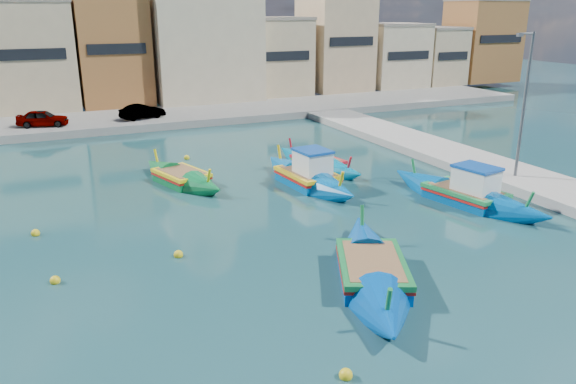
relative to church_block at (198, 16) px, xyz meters
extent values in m
plane|color=#174544|center=(-10.00, -40.00, -8.41)|extent=(160.00, 160.00, 0.00)
cube|color=gray|center=(-10.00, -8.00, -8.11)|extent=(80.00, 8.00, 0.60)
cube|color=tan|center=(-15.74, -0.28, -3.31)|extent=(7.88, 7.44, 8.99)
cube|color=gray|center=(-15.74, -0.28, 1.33)|extent=(8.04, 7.59, 0.30)
cube|color=black|center=(-15.74, -4.05, -2.86)|extent=(6.30, 0.10, 0.90)
cube|color=#A36633|center=(-8.46, -0.93, -3.09)|extent=(6.17, 6.13, 9.43)
cube|color=black|center=(-8.46, -4.05, -2.62)|extent=(4.93, 0.10, 0.90)
cube|color=tan|center=(-0.95, -0.15, -4.78)|extent=(7.31, 7.69, 6.05)
cube|color=gray|center=(-0.95, -0.15, -1.60)|extent=(7.46, 7.85, 0.30)
cube|color=black|center=(-0.95, -4.05, -4.48)|extent=(5.85, 0.10, 0.90)
cube|color=tan|center=(7.02, -0.35, -4.10)|extent=(7.54, 7.30, 7.41)
cube|color=gray|center=(7.02, -0.35, -0.25)|extent=(7.69, 7.45, 0.30)
cube|color=black|center=(7.02, -4.05, -3.73)|extent=(6.03, 0.10, 0.90)
cube|color=tan|center=(14.93, -0.51, -2.99)|extent=(6.36, 6.97, 9.63)
cube|color=black|center=(14.93, -4.05, -2.51)|extent=(5.09, 0.10, 0.90)
cube|color=beige|center=(22.15, -0.65, -4.48)|extent=(6.63, 6.70, 6.65)
cube|color=gray|center=(22.15, -0.65, -1.01)|extent=(6.76, 6.83, 0.30)
cube|color=black|center=(22.15, -4.05, -4.15)|extent=(5.30, 0.10, 0.90)
cube|color=tan|center=(28.26, -0.25, -4.71)|extent=(5.08, 7.51, 6.20)
cube|color=gray|center=(28.26, -0.25, -1.45)|extent=(5.18, 7.66, 0.30)
cube|color=black|center=(28.26, -4.05, -4.40)|extent=(4.06, 0.10, 0.90)
cube|color=#A36633|center=(35.15, -1.00, -3.14)|extent=(7.79, 6.00, 9.33)
cube|color=gray|center=(35.15, -1.00, 1.67)|extent=(7.95, 6.12, 0.30)
cube|color=black|center=(35.15, -4.05, -2.68)|extent=(6.23, 0.10, 0.90)
cube|color=beige|center=(0.00, 0.00, -1.81)|extent=(10.00, 10.00, 12.00)
cylinder|color=#595B60|center=(7.50, -34.00, -4.41)|extent=(0.16, 0.16, 8.00)
cylinder|color=#595B60|center=(7.10, -34.00, -0.51)|extent=(1.00, 0.10, 0.10)
cube|color=#595B60|center=(6.60, -34.00, -0.56)|extent=(0.35, 0.15, 0.18)
imported|color=#4C1919|center=(-15.15, -9.50, -7.18)|extent=(3.92, 2.36, 1.25)
imported|color=#4C1919|center=(-7.71, -9.50, -7.22)|extent=(3.79, 2.19, 1.18)
cube|color=#00549D|center=(2.98, -35.22, -8.20)|extent=(2.71, 3.99, 1.03)
cone|color=#00549D|center=(2.40, -32.24, -8.15)|extent=(2.66, 3.69, 2.63)
cone|color=#00549D|center=(3.56, -38.20, -8.15)|extent=(2.66, 3.69, 2.63)
cube|color=#1B8B42|center=(2.98, -35.22, -7.77)|extent=(2.83, 4.20, 0.18)
cube|color=red|center=(2.98, -35.22, -7.96)|extent=(2.83, 4.08, 0.10)
cube|color=olive|center=(2.98, -35.22, -7.69)|extent=(2.35, 3.61, 0.06)
cylinder|color=#1B8B42|center=(2.35, -31.94, -7.48)|extent=(0.23, 0.50, 1.12)
cylinder|color=#1B8B42|center=(3.62, -38.49, -7.48)|extent=(0.23, 0.50, 1.12)
cube|color=white|center=(3.08, -35.74, -7.13)|extent=(1.77, 2.11, 1.13)
cube|color=#0F47A5|center=(3.08, -35.74, -6.50)|extent=(1.87, 2.25, 0.12)
cube|color=#005EAC|center=(-2.72, -29.36, -8.19)|extent=(2.43, 3.59, 1.07)
cone|color=#005EAC|center=(-2.96, -26.53, -8.14)|extent=(2.41, 3.36, 2.68)
cone|color=#005EAC|center=(-2.48, -32.18, -8.14)|extent=(2.41, 3.36, 2.68)
cube|color=yellow|center=(-2.72, -29.36, -7.74)|extent=(2.53, 3.79, 0.19)
cube|color=red|center=(-2.72, -29.36, -7.94)|extent=(2.54, 3.67, 0.11)
cube|color=olive|center=(-2.72, -29.36, -7.66)|extent=(2.08, 3.26, 0.06)
cylinder|color=yellow|center=(-2.98, -26.25, -7.44)|extent=(0.19, 0.52, 1.17)
cylinder|color=yellow|center=(-2.45, -32.46, -7.44)|extent=(0.19, 0.52, 1.17)
cube|color=white|center=(-2.67, -29.85, -7.07)|extent=(1.65, 1.86, 1.18)
cube|color=#0F47A5|center=(-2.67, -29.85, -6.41)|extent=(1.74, 2.00, 0.13)
cube|color=#00729C|center=(-0.69, -26.69, -8.22)|extent=(2.37, 3.32, 0.92)
cone|color=#00729C|center=(-1.16, -24.24, -8.18)|extent=(2.33, 3.10, 2.31)
cone|color=#00729C|center=(-0.21, -29.15, -8.18)|extent=(2.33, 3.10, 2.31)
cube|color=red|center=(-0.69, -26.69, -7.84)|extent=(2.48, 3.49, 0.16)
cube|color=#197F33|center=(-0.69, -26.69, -8.00)|extent=(2.47, 3.39, 0.09)
cube|color=olive|center=(-0.69, -26.69, -7.77)|extent=(2.05, 2.99, 0.05)
cylinder|color=red|center=(-1.21, -23.99, -7.58)|extent=(0.21, 0.45, 1.00)
cylinder|color=red|center=(-0.16, -29.39, -7.58)|extent=(0.21, 0.45, 1.00)
cube|color=#0A7337|center=(-8.84, -26.28, -8.21)|extent=(2.72, 3.39, 0.98)
cone|color=#0A7337|center=(-9.54, -23.94, -8.16)|extent=(2.66, 3.21, 2.41)
cone|color=#0A7337|center=(-8.15, -28.62, -8.16)|extent=(2.66, 3.21, 2.41)
cube|color=yellow|center=(-8.84, -26.28, -7.80)|extent=(2.84, 3.57, 0.18)
cube|color=red|center=(-8.84, -26.28, -7.98)|extent=(2.83, 3.47, 0.10)
cube|color=olive|center=(-8.84, -26.28, -7.72)|extent=(2.36, 3.05, 0.06)
cylinder|color=yellow|center=(-9.61, -23.70, -7.53)|extent=(0.26, 0.48, 1.06)
cylinder|color=yellow|center=(-8.08, -28.85, -7.53)|extent=(0.26, 0.48, 1.06)
cube|color=#004AAC|center=(-5.71, -40.41, -8.19)|extent=(3.57, 4.29, 1.09)
cone|color=#004AAC|center=(-4.38, -37.64, -8.14)|extent=(3.44, 4.03, 2.76)
cone|color=#004AAC|center=(-7.03, -43.19, -8.14)|extent=(3.44, 4.03, 2.76)
cube|color=#187B39|center=(-5.71, -40.41, -7.73)|extent=(3.73, 4.51, 0.20)
cube|color=red|center=(-5.71, -40.41, -7.93)|extent=(3.69, 4.40, 0.11)
cube|color=olive|center=(-5.71, -40.41, -7.65)|extent=(3.13, 3.85, 0.07)
cylinder|color=#187B39|center=(-4.25, -37.36, -7.43)|extent=(0.36, 0.53, 1.19)
cylinder|color=#187B39|center=(-7.16, -43.46, -7.43)|extent=(0.36, 0.53, 1.19)
sphere|color=yellow|center=(-15.81, -35.97, -8.33)|extent=(0.36, 0.36, 0.36)
sphere|color=yellow|center=(-11.38, -35.62, -8.33)|extent=(0.36, 0.36, 0.36)
sphere|color=yellow|center=(-7.25, -21.31, -8.33)|extent=(0.36, 0.36, 0.36)
sphere|color=yellow|center=(-16.32, -30.99, -8.33)|extent=(0.36, 0.36, 0.36)
sphere|color=yellow|center=(3.19, -35.57, -8.33)|extent=(0.36, 0.36, 0.36)
sphere|color=yellow|center=(-9.29, -44.77, -8.33)|extent=(0.36, 0.36, 0.36)
camera|label=1|loc=(-15.76, -55.30, 0.65)|focal=35.00mm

